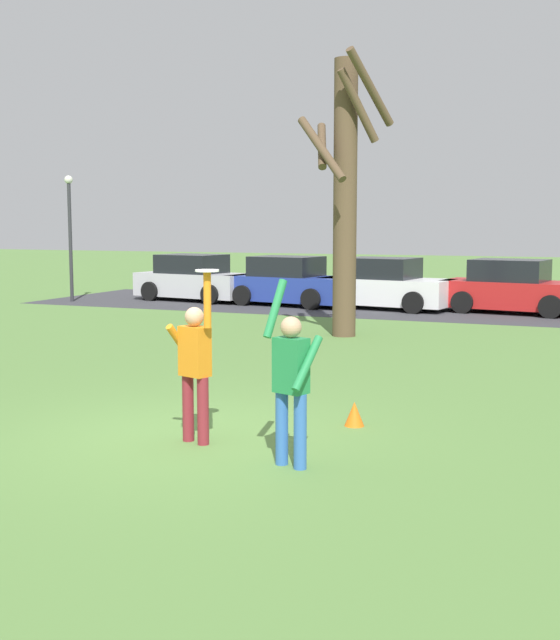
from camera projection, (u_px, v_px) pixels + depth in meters
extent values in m
plane|color=#567F3D|center=(190.00, 436.00, 10.14)|extent=(120.00, 120.00, 0.00)
cylinder|color=maroon|center=(188.00, 408.00, 9.85)|extent=(0.14, 0.14, 0.82)
cylinder|color=maroon|center=(203.00, 411.00, 9.69)|extent=(0.14, 0.14, 0.82)
cube|color=orange|center=(195.00, 351.00, 9.69)|extent=(0.41, 0.32, 0.60)
sphere|color=tan|center=(194.00, 317.00, 9.64)|extent=(0.23, 0.23, 0.23)
cylinder|color=orange|center=(182.00, 345.00, 9.83)|extent=(0.21, 0.48, 0.58)
cylinder|color=orange|center=(207.00, 300.00, 9.47)|extent=(0.09, 0.09, 0.66)
cylinder|color=#3366B7|center=(300.00, 432.00, 8.71)|extent=(0.14, 0.14, 0.82)
cylinder|color=#3366B7|center=(282.00, 428.00, 8.88)|extent=(0.14, 0.14, 0.82)
cube|color=#238447|center=(291.00, 365.00, 8.71)|extent=(0.41, 0.32, 0.60)
sphere|color=tan|center=(291.00, 327.00, 8.67)|extent=(0.23, 0.23, 0.23)
cylinder|color=#238447|center=(307.00, 363.00, 8.56)|extent=(0.21, 0.48, 0.58)
cylinder|color=#238447|center=(275.00, 309.00, 8.79)|extent=(0.18, 0.35, 0.65)
cylinder|color=white|center=(207.00, 271.00, 9.43)|extent=(0.28, 0.28, 0.02)
cube|color=#BCBCC1|center=(196.00, 285.00, 28.09)|extent=(4.32, 2.39, 0.80)
cube|color=black|center=(192.00, 264.00, 28.08)|extent=(2.32, 1.93, 0.64)
cylinder|color=black|center=(241.00, 291.00, 28.25)|extent=(0.69, 0.32, 0.66)
cylinder|color=black|center=(210.00, 294.00, 26.69)|extent=(0.69, 0.32, 0.66)
cylinder|color=black|center=(182.00, 288.00, 29.54)|extent=(0.69, 0.32, 0.66)
cylinder|color=black|center=(150.00, 291.00, 27.98)|extent=(0.69, 0.32, 0.66)
cube|color=#233893|center=(290.00, 288.00, 26.44)|extent=(4.32, 2.39, 0.80)
cube|color=black|center=(286.00, 266.00, 26.43)|extent=(2.32, 1.93, 0.64)
cylinder|color=black|center=(338.00, 295.00, 26.60)|extent=(0.69, 0.32, 0.66)
cylinder|color=black|center=(311.00, 299.00, 25.04)|extent=(0.69, 0.32, 0.66)
cylinder|color=black|center=(272.00, 291.00, 27.89)|extent=(0.69, 0.32, 0.66)
cylinder|color=black|center=(243.00, 295.00, 26.33)|extent=(0.69, 0.32, 0.66)
cube|color=white|center=(386.00, 291.00, 25.32)|extent=(4.32, 2.39, 0.80)
cube|color=black|center=(382.00, 268.00, 25.31)|extent=(2.32, 1.93, 0.64)
cylinder|color=black|center=(435.00, 298.00, 25.48)|extent=(0.69, 0.32, 0.66)
cylinder|color=black|center=(413.00, 303.00, 23.92)|extent=(0.69, 0.32, 0.66)
cylinder|color=black|center=(361.00, 294.00, 26.76)|extent=(0.69, 0.32, 0.66)
cylinder|color=black|center=(336.00, 299.00, 25.21)|extent=(0.69, 0.32, 0.66)
cube|color=red|center=(514.00, 295.00, 24.12)|extent=(4.32, 2.39, 0.80)
cube|color=black|center=(510.00, 270.00, 24.11)|extent=(2.32, 1.93, 0.64)
cylinder|color=black|center=(551.00, 307.00, 22.72)|extent=(0.69, 0.32, 0.66)
cylinder|color=black|center=(481.00, 298.00, 25.57)|extent=(0.69, 0.32, 0.66)
cylinder|color=black|center=(462.00, 302.00, 24.01)|extent=(0.69, 0.32, 0.66)
cube|color=#38383D|center=(453.00, 310.00, 24.85)|extent=(27.70, 6.40, 0.01)
cylinder|color=brown|center=(345.00, 200.00, 18.82)|extent=(0.55, 0.55, 6.38)
cylinder|color=brown|center=(322.00, 146.00, 18.69)|extent=(0.61, 1.21, 1.17)
cylinder|color=brown|center=(370.00, 87.00, 18.02)|extent=(0.80, 1.52, 1.60)
cylinder|color=brown|center=(358.00, 106.00, 18.16)|extent=(0.84, 1.01, 1.60)
cylinder|color=brown|center=(321.00, 149.00, 18.26)|extent=(1.46, 0.97, 1.56)
cylinder|color=#2D2D33|center=(70.00, 243.00, 27.52)|extent=(0.12, 0.12, 4.00)
sphere|color=silver|center=(69.00, 180.00, 27.27)|extent=(0.28, 0.28, 0.28)
cone|color=orange|center=(354.00, 414.00, 10.61)|extent=(0.26, 0.26, 0.32)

